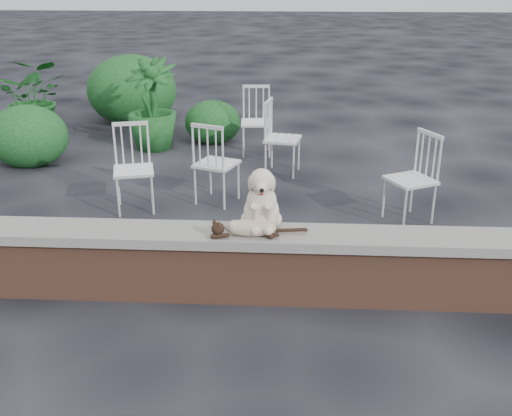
# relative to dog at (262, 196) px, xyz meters

# --- Properties ---
(ground) EXTENTS (60.00, 60.00, 0.00)m
(ground) POSITION_rel_dog_xyz_m (-0.23, -0.08, -0.85)
(ground) COLOR black
(ground) RESTS_ON ground
(brick_wall) EXTENTS (6.00, 0.30, 0.50)m
(brick_wall) POSITION_rel_dog_xyz_m (-0.23, -0.08, -0.60)
(brick_wall) COLOR brown
(brick_wall) RESTS_ON ground
(capstone) EXTENTS (6.20, 0.40, 0.08)m
(capstone) POSITION_rel_dog_xyz_m (-0.23, -0.08, -0.31)
(capstone) COLOR slate
(capstone) RESTS_ON brick_wall
(dog) EXTENTS (0.38, 0.48, 0.54)m
(dog) POSITION_rel_dog_xyz_m (0.00, 0.00, 0.00)
(dog) COLOR beige
(dog) RESTS_ON capstone
(cat) EXTENTS (0.89, 0.26, 0.15)m
(cat) POSITION_rel_dog_xyz_m (-0.08, -0.15, -0.20)
(cat) COLOR tan
(cat) RESTS_ON capstone
(chair_d) EXTENTS (0.75, 0.75, 0.94)m
(chair_d) POSITION_rel_dog_xyz_m (1.46, 1.57, -0.38)
(chair_d) COLOR white
(chair_d) RESTS_ON ground
(chair_c) EXTENTS (0.72, 0.72, 0.94)m
(chair_c) POSITION_rel_dog_xyz_m (-0.60, 1.99, -0.38)
(chair_c) COLOR white
(chair_c) RESTS_ON ground
(chair_a) EXTENTS (0.68, 0.68, 0.94)m
(chair_a) POSITION_rel_dog_xyz_m (-1.46, 1.71, -0.38)
(chair_a) COLOR white
(chair_a) RESTS_ON ground
(chair_b) EXTENTS (0.59, 0.59, 0.94)m
(chair_b) POSITION_rel_dog_xyz_m (-0.26, 3.86, -0.38)
(chair_b) COLOR white
(chair_b) RESTS_ON ground
(chair_e) EXTENTS (0.66, 0.66, 0.94)m
(chair_e) POSITION_rel_dog_xyz_m (0.12, 3.04, -0.38)
(chair_e) COLOR white
(chair_e) RESTS_ON ground
(potted_plant_a) EXTENTS (1.20, 1.07, 1.21)m
(potted_plant_a) POSITION_rel_dog_xyz_m (-3.69, 4.58, -0.24)
(potted_plant_a) COLOR #123F18
(potted_plant_a) RESTS_ON ground
(potted_plant_b) EXTENTS (0.84, 0.84, 1.29)m
(potted_plant_b) POSITION_rel_dog_xyz_m (-1.76, 4.05, -0.21)
(potted_plant_b) COLOR #123F18
(potted_plant_b) RESTS_ON ground
(shrubbery) EXTENTS (3.28, 3.53, 1.18)m
(shrubbery) POSITION_rel_dog_xyz_m (-2.47, 4.93, -0.38)
(shrubbery) COLOR #123F18
(shrubbery) RESTS_ON ground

